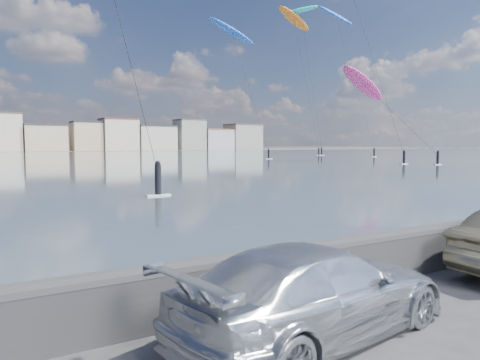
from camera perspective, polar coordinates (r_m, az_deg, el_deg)
seawall at (r=8.22m, az=-1.25°, el=-12.23°), size 400.00×0.36×1.08m
car_silver at (r=7.35m, az=9.16°, el=-13.22°), size 5.18×2.75×1.43m
kitesurfer_3 at (r=123.29m, az=11.63°, el=18.92°), size 9.63×18.65×37.25m
kitesurfer_9 at (r=101.61m, az=-1.02°, el=17.63°), size 10.69×15.58×29.22m
kitesurfer_11 at (r=129.36m, az=6.61°, el=18.83°), size 10.14×12.62×38.87m
kitesurfer_17 at (r=129.60m, az=7.43°, el=19.65°), size 9.84×13.41×39.15m
kitesurfer_18 at (r=82.10m, az=14.82°, el=11.24°), size 10.91×18.34×16.08m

